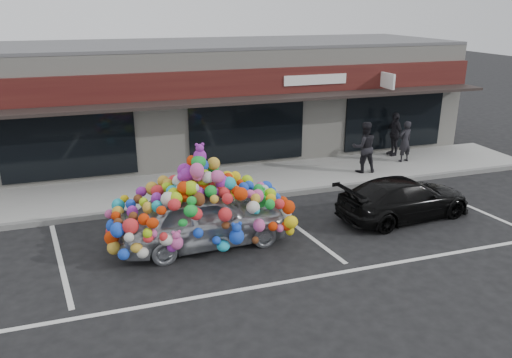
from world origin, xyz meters
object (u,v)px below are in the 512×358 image
object	(u,v)px
black_sedan	(404,198)
pedestrian_c	(394,134)
pedestrian_a	(405,141)
pedestrian_b	(364,147)
toy_car	(203,211)

from	to	relation	value
black_sedan	pedestrian_c	xyz separation A→B (m)	(2.87, 5.04, 0.42)
pedestrian_a	pedestrian_b	bearing A→B (deg)	6.38
toy_car	black_sedan	size ratio (longest dim) A/B	1.15
toy_car	pedestrian_b	size ratio (longest dim) A/B	2.56
pedestrian_a	pedestrian_b	distance (m)	2.15
toy_car	pedestrian_a	distance (m)	9.40
black_sedan	pedestrian_b	bearing A→B (deg)	-17.49
toy_car	pedestrian_c	size ratio (longest dim) A/B	2.72
toy_car	pedestrian_a	world-z (taller)	toy_car
black_sedan	pedestrian_b	distance (m)	3.67
pedestrian_b	pedestrian_c	distance (m)	2.61
pedestrian_b	pedestrian_c	bearing A→B (deg)	-137.18
black_sedan	pedestrian_c	world-z (taller)	pedestrian_c
pedestrian_a	pedestrian_b	world-z (taller)	pedestrian_b
pedestrian_a	toy_car	bearing A→B (deg)	15.44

